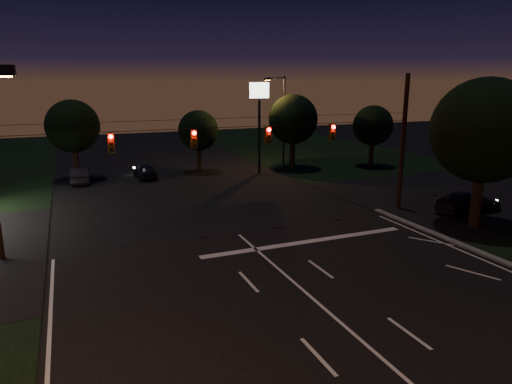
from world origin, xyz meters
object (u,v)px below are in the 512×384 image
utility_pole_right (398,208)px  car_oncoming_b (80,175)px  tree_right_near (482,132)px  car_cross (469,202)px  car_oncoming_a (145,171)px

utility_pole_right → car_oncoming_b: 26.12m
tree_right_near → car_cross: 5.83m
tree_right_near → car_oncoming_b: size_ratio=2.05×
utility_pole_right → car_cross: (3.61, -2.59, 0.72)m
car_oncoming_a → car_cross: (17.94, -19.38, 0.05)m
car_oncoming_b → car_cross: 30.53m
tree_right_near → car_oncoming_a: bearing=126.3°
tree_right_near → car_oncoming_b: bearing=134.3°
utility_pole_right → car_oncoming_a: (-14.33, 16.79, 0.66)m
car_oncoming_a → car_cross: car_cross is taller
tree_right_near → car_cross: tree_right_near is taller
car_oncoming_b → tree_right_near: bearing=137.3°
utility_pole_right → car_oncoming_a: 22.09m
car_oncoming_a → car_oncoming_b: 5.46m
car_oncoming_a → tree_right_near: bearing=122.8°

